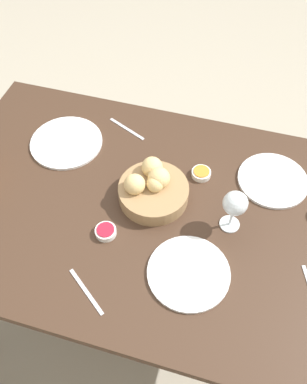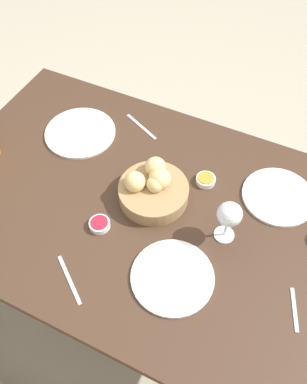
# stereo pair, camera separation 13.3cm
# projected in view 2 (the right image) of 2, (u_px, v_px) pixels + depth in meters

# --- Properties ---
(ground_plane) EXTENTS (10.00, 10.00, 0.00)m
(ground_plane) POSITION_uv_depth(u_px,v_px,m) (147.00, 295.00, 1.93)
(ground_plane) COLOR #A89E89
(dining_table) EXTENTS (1.44, 0.92, 0.75)m
(dining_table) POSITION_uv_depth(u_px,v_px,m) (144.00, 220.00, 1.41)
(dining_table) COLOR #3D281C
(dining_table) RESTS_ON ground_plane
(bread_basket) EXTENTS (0.23, 0.23, 0.11)m
(bread_basket) POSITION_uv_depth(u_px,v_px,m) (153.00, 188.00, 1.32)
(bread_basket) COLOR #99754C
(bread_basket) RESTS_ON dining_table
(plate_near_left) EXTENTS (0.24, 0.24, 0.01)m
(plate_near_left) POSITION_uv_depth(u_px,v_px,m) (278.00, 196.00, 1.35)
(plate_near_left) COLOR white
(plate_near_left) RESTS_ON dining_table
(plate_near_right) EXTENTS (0.26, 0.26, 0.01)m
(plate_near_right) POSITION_uv_depth(u_px,v_px,m) (80.00, 133.00, 1.53)
(plate_near_right) COLOR white
(plate_near_right) RESTS_ON dining_table
(plate_far_center) EXTENTS (0.24, 0.24, 0.01)m
(plate_far_center) POSITION_uv_depth(u_px,v_px,m) (173.00, 277.00, 1.18)
(plate_far_center) COLOR white
(plate_far_center) RESTS_ON dining_table
(wine_glass) EXTENTS (0.08, 0.08, 0.16)m
(wine_glass) POSITION_uv_depth(u_px,v_px,m) (229.00, 215.00, 1.18)
(wine_glass) COLOR silver
(wine_glass) RESTS_ON dining_table
(jam_bowl_berry) EXTENTS (0.07, 0.07, 0.02)m
(jam_bowl_berry) POSITION_uv_depth(u_px,v_px,m) (100.00, 224.00, 1.28)
(jam_bowl_berry) COLOR white
(jam_bowl_berry) RESTS_ON dining_table
(jam_bowl_honey) EXTENTS (0.07, 0.07, 0.02)m
(jam_bowl_honey) POSITION_uv_depth(u_px,v_px,m) (206.00, 180.00, 1.38)
(jam_bowl_honey) COLOR white
(jam_bowl_honey) RESTS_ON dining_table
(fork_silver) EXTENTS (0.16, 0.08, 0.00)m
(fork_silver) POSITION_uv_depth(u_px,v_px,m) (141.00, 127.00, 1.55)
(fork_silver) COLOR #B7B7BC
(fork_silver) RESTS_ON dining_table
(knife_silver) EXTENTS (0.14, 0.11, 0.00)m
(knife_silver) POSITION_uv_depth(u_px,v_px,m) (69.00, 279.00, 1.18)
(knife_silver) COLOR #B7B7BC
(knife_silver) RESTS_ON dining_table
(spoon_coffee) EXTENTS (0.05, 0.12, 0.00)m
(spoon_coffee) POSITION_uv_depth(u_px,v_px,m) (295.00, 309.00, 1.12)
(spoon_coffee) COLOR #B7B7BC
(spoon_coffee) RESTS_ON dining_table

